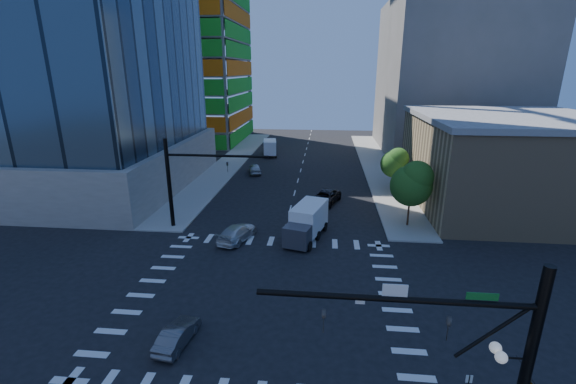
# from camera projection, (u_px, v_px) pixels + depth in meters

# --- Properties ---
(ground) EXTENTS (160.00, 160.00, 0.00)m
(ground) POSITION_uv_depth(u_px,v_px,m) (267.00, 295.00, 27.63)
(ground) COLOR black
(ground) RESTS_ON ground
(road_markings) EXTENTS (20.00, 20.00, 0.01)m
(road_markings) POSITION_uv_depth(u_px,v_px,m) (267.00, 295.00, 27.63)
(road_markings) COLOR silver
(road_markings) RESTS_ON ground
(sidewalk_ne) EXTENTS (5.00, 60.00, 0.15)m
(sidewalk_ne) POSITION_uv_depth(u_px,v_px,m) (377.00, 166.00, 64.36)
(sidewalk_ne) COLOR #9B9892
(sidewalk_ne) RESTS_ON ground
(sidewalk_nw) EXTENTS (5.00, 60.00, 0.15)m
(sidewalk_nw) POSITION_uv_depth(u_px,v_px,m) (230.00, 162.00, 66.71)
(sidewalk_nw) COLOR #9B9892
(sidewalk_nw) RESTS_ON ground
(construction_building) EXTENTS (25.16, 34.50, 70.60)m
(construction_building) POSITION_uv_depth(u_px,v_px,m) (181.00, 24.00, 81.46)
(construction_building) COLOR slate
(construction_building) RESTS_ON ground
(commercial_building) EXTENTS (20.50, 22.50, 10.60)m
(commercial_building) POSITION_uv_depth(u_px,v_px,m) (508.00, 161.00, 44.53)
(commercial_building) COLOR tan
(commercial_building) RESTS_ON ground
(bg_building_ne) EXTENTS (24.00, 30.00, 28.00)m
(bg_building_ne) POSITION_uv_depth(u_px,v_px,m) (450.00, 78.00, 73.00)
(bg_building_ne) COLOR #67635D
(bg_building_ne) RESTS_ON ground
(signal_mast_se) EXTENTS (10.51, 2.48, 9.00)m
(signal_mast_se) POSITION_uv_depth(u_px,v_px,m) (502.00, 365.00, 14.21)
(signal_mast_se) COLOR black
(signal_mast_se) RESTS_ON sidewalk_se
(signal_mast_nw) EXTENTS (10.20, 0.40, 9.00)m
(signal_mast_nw) POSITION_uv_depth(u_px,v_px,m) (183.00, 176.00, 37.81)
(signal_mast_nw) COLOR black
(signal_mast_nw) RESTS_ON sidewalk_nw
(tree_south) EXTENTS (4.16, 4.16, 6.82)m
(tree_south) POSITION_uv_depth(u_px,v_px,m) (413.00, 183.00, 38.21)
(tree_south) COLOR #382316
(tree_south) RESTS_ON sidewalk_ne
(tree_north) EXTENTS (3.54, 3.52, 5.78)m
(tree_north) POSITION_uv_depth(u_px,v_px,m) (395.00, 162.00, 49.77)
(tree_north) COLOR #382316
(tree_north) RESTS_ON sidewalk_ne
(car_nb_far) EXTENTS (4.27, 6.06, 1.54)m
(car_nb_far) POSITION_uv_depth(u_px,v_px,m) (325.00, 198.00, 46.20)
(car_nb_far) COLOR black
(car_nb_far) RESTS_ON ground
(car_sb_near) EXTENTS (3.45, 5.53, 1.49)m
(car_sb_near) POSITION_uv_depth(u_px,v_px,m) (237.00, 233.00, 36.31)
(car_sb_near) COLOR silver
(car_sb_near) RESTS_ON ground
(car_sb_mid) EXTENTS (2.87, 4.72, 1.50)m
(car_sb_mid) POSITION_uv_depth(u_px,v_px,m) (255.00, 169.00, 59.73)
(car_sb_mid) COLOR #ACB0B4
(car_sb_mid) RESTS_ON ground
(car_sb_cross) EXTENTS (1.78, 3.86, 1.23)m
(car_sb_cross) POSITION_uv_depth(u_px,v_px,m) (178.00, 335.00, 22.51)
(car_sb_cross) COLOR #4F5054
(car_sb_cross) RESTS_ON ground
(box_truck_near) EXTENTS (4.14, 6.51, 3.17)m
(box_truck_near) POSITION_uv_depth(u_px,v_px,m) (306.00, 225.00, 36.30)
(box_truck_near) COLOR black
(box_truck_near) RESTS_ON ground
(box_truck_far) EXTENTS (3.26, 6.02, 3.00)m
(box_truck_far) POSITION_uv_depth(u_px,v_px,m) (270.00, 148.00, 72.28)
(box_truck_far) COLOR black
(box_truck_far) RESTS_ON ground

